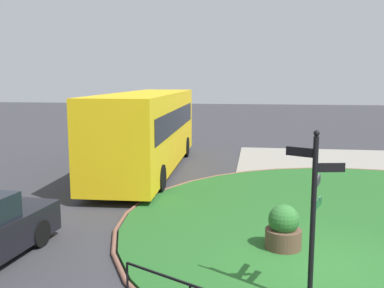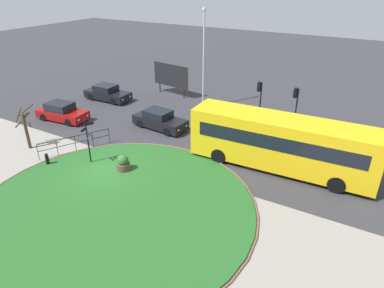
{
  "view_description": "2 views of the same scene",
  "coord_description": "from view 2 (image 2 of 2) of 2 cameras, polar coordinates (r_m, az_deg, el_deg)",
  "views": [
    {
      "loc": [
        -8.85,
        1.43,
        3.92
      ],
      "look_at": [
        5.33,
        3.51,
        1.77
      ],
      "focal_mm": 40.55,
      "sensor_mm": 36.0,
      "label": 1
    },
    {
      "loc": [
        13.68,
        -13.01,
        11.09
      ],
      "look_at": [
        4.37,
        3.11,
        1.76
      ],
      "focal_mm": 31.95,
      "sensor_mm": 36.0,
      "label": 2
    }
  ],
  "objects": [
    {
      "name": "railing_grass_edge",
      "position": [
        24.83,
        -18.95,
        0.4
      ],
      "size": [
        2.32,
        4.34,
        1.12
      ],
      "rotation": [
        0.0,
        0.0,
        4.22
      ],
      "color": "black",
      "rests_on": "ground"
    },
    {
      "name": "car_near_lane",
      "position": [
        27.17,
        -5.44,
        3.99
      ],
      "size": [
        4.57,
        2.11,
        1.49
      ],
      "rotation": [
        0.0,
        0.0,
        -0.09
      ],
      "color": "black",
      "rests_on": "ground"
    },
    {
      "name": "ground",
      "position": [
        21.89,
        -14.15,
        -4.71
      ],
      "size": [
        120.0,
        120.0,
        0.0
      ],
      "primitive_type": "plane",
      "color": "#333338"
    },
    {
      "name": "grass_island",
      "position": [
        18.76,
        -12.62,
        -10.17
      ],
      "size": [
        14.71,
        14.71,
        0.1
      ],
      "primitive_type": "cylinder",
      "color": "#235B23",
      "rests_on": "ground"
    },
    {
      "name": "traffic_light_near",
      "position": [
        28.59,
        11.21,
        8.44
      ],
      "size": [
        0.49,
        0.31,
        3.27
      ],
      "rotation": [
        0.0,
        0.0,
        2.93
      ],
      "color": "black",
      "rests_on": "ground"
    },
    {
      "name": "sidewalk_paving",
      "position": [
        20.81,
        -17.71,
        -6.97
      ],
      "size": [
        32.0,
        8.19,
        0.02
      ],
      "primitive_type": "cube",
      "color": "gray",
      "rests_on": "ground"
    },
    {
      "name": "grass_kerb_ring",
      "position": [
        18.76,
        -12.62,
        -10.16
      ],
      "size": [
        15.02,
        15.02,
        0.11
      ],
      "primitive_type": "torus",
      "color": "brown",
      "rests_on": "ground"
    },
    {
      "name": "traffic_light_far",
      "position": [
        27.9,
        16.91,
        7.25
      ],
      "size": [
        0.49,
        0.29,
        3.21
      ],
      "rotation": [
        0.0,
        0.0,
        3.02
      ],
      "color": "black",
      "rests_on": "ground"
    },
    {
      "name": "signpost_directional",
      "position": [
        22.39,
        -16.95,
        0.84
      ],
      "size": [
        0.72,
        0.95,
        3.11
      ],
      "color": "black",
      "rests_on": "ground"
    },
    {
      "name": "lamppost_tall",
      "position": [
        30.52,
        1.96,
        14.34
      ],
      "size": [
        0.32,
        0.32,
        8.61
      ],
      "color": "#B7B7BC",
      "rests_on": "ground"
    },
    {
      "name": "street_tree_bare",
      "position": [
        26.23,
        -26.03,
        2.57
      ],
      "size": [
        1.43,
        1.4,
        3.04
      ],
      "color": "#423323",
      "rests_on": "ground"
    },
    {
      "name": "billboard_left",
      "position": [
        34.6,
        -3.51,
        11.31
      ],
      "size": [
        4.35,
        0.77,
        3.13
      ],
      "rotation": [
        0.0,
        0.0,
        -0.14
      ],
      "color": "black",
      "rests_on": "ground"
    },
    {
      "name": "bollard_foreground",
      "position": [
        23.73,
        -23.03,
        -2.34
      ],
      "size": [
        0.22,
        0.22,
        0.86
      ],
      "color": "black",
      "rests_on": "ground"
    },
    {
      "name": "bus_yellow",
      "position": [
        21.62,
        14.62,
        0.25
      ],
      "size": [
        11.33,
        2.92,
        3.35
      ],
      "rotation": [
        0.0,
        0.0,
        0.04
      ],
      "color": "yellow",
      "rests_on": "ground"
    },
    {
      "name": "car_far_lane",
      "position": [
        30.63,
        -20.9,
        4.99
      ],
      "size": [
        4.46,
        2.19,
        1.49
      ],
      "rotation": [
        0.0,
        0.0,
        0.1
      ],
      "color": "maroon",
      "rests_on": "ground"
    },
    {
      "name": "planter_near_signpost",
      "position": [
        21.61,
        -11.41,
        -3.26
      ],
      "size": [
        0.82,
        0.82,
        1.12
      ],
      "color": "brown",
      "rests_on": "ground"
    },
    {
      "name": "car_oncoming",
      "position": [
        34.41,
        -13.95,
        8.22
      ],
      "size": [
        4.61,
        1.95,
        1.47
      ],
      "rotation": [
        0.0,
        0.0,
        0.02
      ],
      "color": "black",
      "rests_on": "ground"
    }
  ]
}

